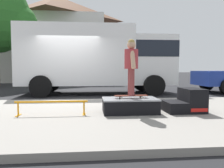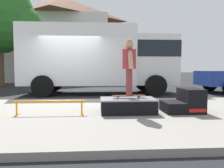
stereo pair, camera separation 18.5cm
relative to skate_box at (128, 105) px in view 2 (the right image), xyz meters
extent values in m
plane|color=black|center=(-1.80, 3.06, -0.30)|extent=(140.00, 140.00, 0.00)
cube|color=gray|center=(-1.80, 0.06, -0.24)|extent=(50.00, 5.00, 0.12)
cube|color=black|center=(0.00, 0.00, -0.01)|extent=(1.26, 0.76, 0.34)
cube|color=gray|center=(0.00, 0.00, 0.14)|extent=(1.28, 0.78, 0.03)
cube|color=black|center=(1.08, 0.00, -0.06)|extent=(0.45, 0.75, 0.25)
cube|color=black|center=(1.53, 0.00, 0.10)|extent=(0.45, 0.75, 0.56)
cube|color=red|center=(1.53, -0.38, -0.08)|extent=(0.39, 0.01, 0.08)
cylinder|color=orange|center=(-1.80, -0.09, 0.12)|extent=(1.61, 0.04, 0.04)
cylinder|color=orange|center=(-2.53, -0.09, -0.03)|extent=(0.04, 0.04, 0.30)
cube|color=orange|center=(-2.53, -0.09, -0.18)|extent=(0.06, 0.28, 0.01)
cylinder|color=orange|center=(-1.08, -0.09, -0.03)|extent=(0.04, 0.04, 0.30)
cube|color=orange|center=(-1.08, -0.09, -0.18)|extent=(0.06, 0.28, 0.01)
cube|color=#4C1E14|center=(0.03, 0.02, 0.22)|extent=(0.79, 0.25, 0.02)
cylinder|color=silver|center=(0.27, 0.13, 0.18)|extent=(0.05, 0.03, 0.05)
cylinder|color=silver|center=(0.28, -0.05, 0.18)|extent=(0.05, 0.03, 0.05)
cylinder|color=silver|center=(-0.23, 0.09, 0.18)|extent=(0.05, 0.03, 0.05)
cylinder|color=silver|center=(-0.21, -0.09, 0.18)|extent=(0.05, 0.03, 0.05)
cylinder|color=brown|center=(0.03, 0.10, 0.54)|extent=(0.13, 0.13, 0.63)
cylinder|color=brown|center=(0.03, -0.06, 0.54)|extent=(0.13, 0.13, 0.63)
cylinder|color=#A53338|center=(0.03, 0.02, 1.08)|extent=(0.32, 0.32, 0.45)
cylinder|color=tan|center=(0.03, 0.22, 1.07)|extent=(0.10, 0.28, 0.43)
cylinder|color=tan|center=(0.03, -0.18, 1.07)|extent=(0.10, 0.28, 0.43)
sphere|color=tan|center=(0.03, 0.02, 1.41)|extent=(0.20, 0.20, 0.20)
sphere|color=tan|center=(0.03, 0.02, 1.46)|extent=(0.16, 0.16, 0.16)
cube|color=white|center=(-1.52, 5.26, 1.45)|extent=(5.00, 2.35, 2.60)
cube|color=white|center=(1.93, 5.26, 1.25)|extent=(1.90, 2.16, 2.20)
cube|color=black|center=(1.93, 5.26, 1.73)|extent=(1.92, 2.19, 0.70)
cylinder|color=black|center=(1.77, 6.44, 0.15)|extent=(0.90, 0.28, 0.90)
cylinder|color=black|center=(1.77, 4.09, 0.15)|extent=(0.90, 0.28, 0.90)
cylinder|color=black|center=(-2.92, 6.44, 0.15)|extent=(0.90, 0.28, 0.90)
cylinder|color=black|center=(-2.92, 4.09, 0.15)|extent=(0.90, 0.28, 0.90)
cylinder|color=black|center=(5.23, 6.17, 0.06)|extent=(0.72, 0.24, 0.72)
sphere|color=#286623|center=(-5.91, 10.43, 3.68)|extent=(3.09, 3.09, 3.09)
cube|color=silver|center=(-4.23, 17.96, 2.70)|extent=(9.00, 7.50, 6.00)
cube|color=#B2ADA3|center=(-4.23, 13.96, 1.10)|extent=(9.00, 0.50, 2.80)
pyramid|color=brown|center=(-4.23, 17.96, 6.90)|extent=(9.54, 7.95, 2.40)
camera|label=1|loc=(-0.93, -5.20, 0.85)|focal=36.06mm
camera|label=2|loc=(-0.75, -5.21, 0.85)|focal=36.06mm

